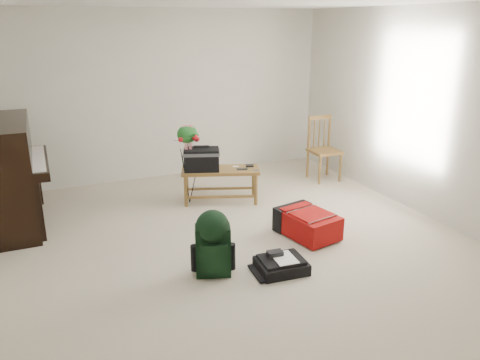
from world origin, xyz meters
name	(u,v)px	position (x,y,z in m)	size (l,w,h in m)	color
floor	(238,247)	(0.00, 0.00, 0.00)	(5.00, 5.50, 0.01)	#BDB398
wall_back	(166,96)	(0.00, 2.75, 1.25)	(5.00, 0.04, 2.50)	beige
wall_right	(430,114)	(2.50, 0.00, 1.25)	(0.04, 5.50, 2.50)	beige
piano	(10,176)	(-2.19, 1.60, 0.60)	(0.71, 1.50, 1.25)	black
bench	(209,164)	(0.15, 1.32, 0.55)	(1.09, 0.72, 0.78)	brown
dining_chair	(323,149)	(2.10, 1.62, 0.47)	(0.43, 0.43, 0.96)	brown
red_suitcase	(305,222)	(0.82, -0.01, 0.15)	(0.58, 0.76, 0.29)	#AB0710
black_duffel	(281,264)	(0.18, -0.64, 0.07)	(0.49, 0.41, 0.19)	black
green_backpack	(213,240)	(-0.44, -0.44, 0.36)	(0.37, 0.34, 0.65)	black
flower_stand	(188,165)	(-0.08, 1.46, 0.53)	(0.41, 0.41, 1.09)	black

